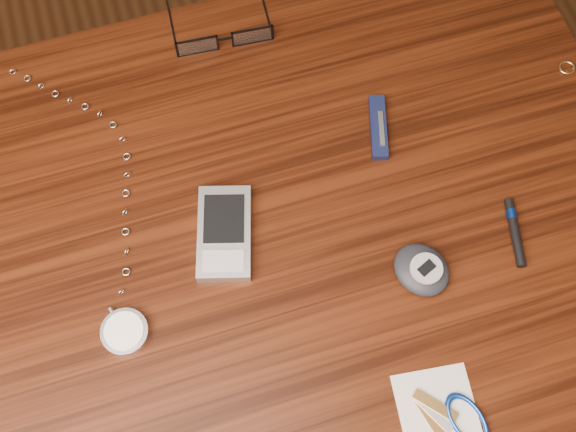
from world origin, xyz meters
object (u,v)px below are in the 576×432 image
pedometer (422,270)px  notepad_keys (453,416)px  eyeglasses (224,37)px  pda_phone (224,233)px  pocket_knife (378,127)px  desk (236,281)px  pocket_watch (122,318)px

pedometer → notepad_keys: bearing=-99.1°
eyeglasses → pedometer: same height
eyeglasses → pda_phone: eyeglasses is taller
pedometer → pocket_knife: (0.02, 0.19, -0.01)m
notepad_keys → pocket_knife: 0.34m
desk → eyeglasses: (0.07, 0.28, 0.11)m
pocket_watch → pedometer: (0.33, -0.05, 0.01)m
pedometer → pocket_watch: bearing=172.1°
eyeglasses → pedometer: size_ratio=1.67×
eyeglasses → pda_phone: 0.27m
eyeglasses → notepad_keys: (0.10, -0.52, -0.01)m
eyeglasses → pda_phone: (-0.07, -0.26, -0.00)m
desk → eyeglasses: eyeglasses is taller
desk → pedometer: pedometer is taller
pda_phone → notepad_keys: size_ratio=1.24×
eyeglasses → desk: bearing=-104.0°
eyeglasses → pocket_knife: eyeglasses is taller
notepad_keys → pocket_watch: bearing=146.4°
pda_phone → notepad_keys: 0.31m
notepad_keys → pedometer: bearing=80.9°
pda_phone → pedometer: (0.19, -0.11, 0.00)m
pocket_watch → notepad_keys: pocket_watch is taller
eyeglasses → pda_phone: size_ratio=1.12×
eyeglasses → pedometer: 0.38m
pda_phone → pocket_knife: bearing=20.2°
pocket_watch → notepad_keys: bearing=-33.6°
pocket_watch → notepad_keys: (0.30, -0.20, -0.00)m
desk → eyeglasses: bearing=76.0°
desk → pocket_knife: 0.26m
pocket_watch → pedometer: size_ratio=4.80×
pda_phone → desk: bearing=-90.5°
pedometer → pocket_knife: 0.19m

